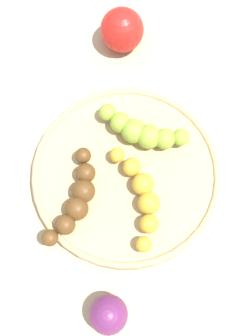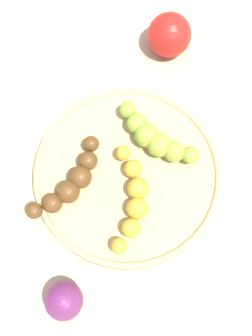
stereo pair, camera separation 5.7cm
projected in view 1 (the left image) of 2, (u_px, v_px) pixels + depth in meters
The scene contains 7 objects.
ground_plane at pixel (126, 176), 0.61m from camera, with size 2.40×2.40×0.00m, color tan.
fruit_bowl at pixel (126, 173), 0.59m from camera, with size 0.28×0.28×0.02m.
banana_spotted at pixel (141, 195), 0.56m from camera, with size 0.16×0.05×0.03m.
banana_green at pixel (142, 131), 0.59m from camera, with size 0.10×0.11×0.04m.
banana_overripe at pixel (76, 198), 0.56m from camera, with size 0.13×0.10×0.03m.
apple_red at pixel (122, 30), 0.65m from camera, with size 0.07×0.07×0.07m, color red.
plum_purple at pixel (108, 315), 0.52m from camera, with size 0.05×0.05×0.05m, color #662659.
Camera 1 is at (-0.17, 0.05, 0.58)m, focal length 42.30 mm.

